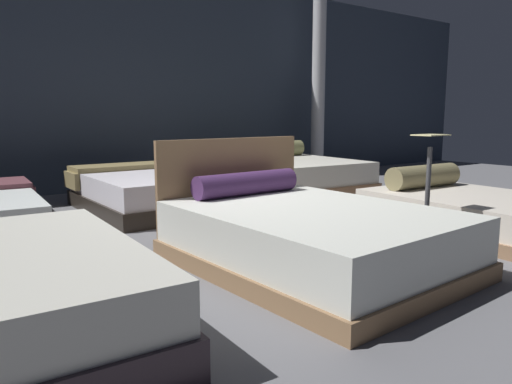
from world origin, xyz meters
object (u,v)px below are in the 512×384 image
at_px(support_pillar, 318,85).
at_px(bed_5, 294,176).
at_px(bed_2, 474,212).
at_px(bed_1, 308,235).
at_px(bed_4, 153,191).
at_px(price_sign, 427,207).

bearing_deg(support_pillar, bed_5, -141.11).
height_order(bed_2, support_pillar, support_pillar).
relative_size(bed_1, bed_4, 1.10).
distance_m(bed_2, bed_5, 2.88).
bearing_deg(bed_2, support_pillar, 69.50).
height_order(bed_2, bed_4, bed_2).
bearing_deg(bed_2, price_sign, -168.33).
bearing_deg(support_pillar, bed_1, -133.30).
bearing_deg(bed_4, support_pillar, 17.71).
xyz_separation_m(bed_2, support_pillar, (1.80, 4.31, 1.55)).
bearing_deg(bed_1, bed_4, 87.37).
distance_m(bed_1, support_pillar, 5.95).
bearing_deg(bed_1, price_sign, -18.26).
height_order(bed_2, bed_5, bed_5).
height_order(bed_1, bed_5, bed_1).
xyz_separation_m(bed_5, support_pillar, (1.77, 1.43, 1.48)).
bearing_deg(price_sign, support_pillar, 57.46).
relative_size(bed_1, bed_5, 1.11).
distance_m(bed_2, bed_4, 3.71).
xyz_separation_m(price_sign, support_pillar, (2.86, 4.48, 1.36)).
bearing_deg(bed_5, bed_2, -87.41).
relative_size(bed_2, bed_4, 1.05).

